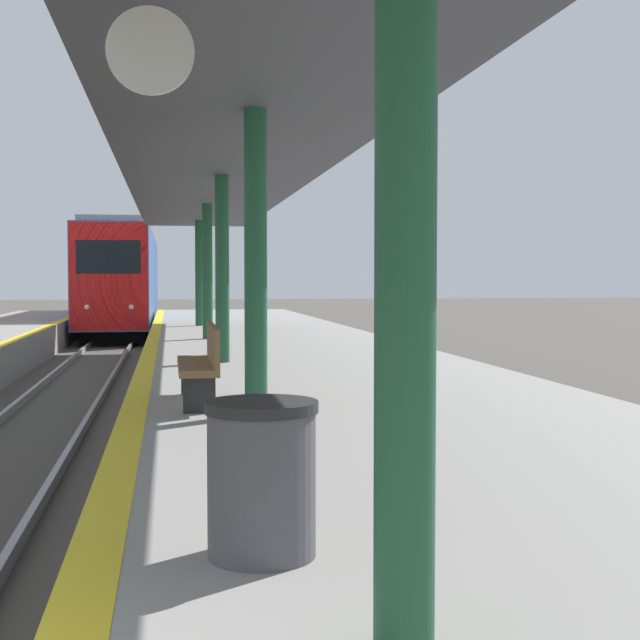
# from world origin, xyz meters

# --- Properties ---
(train) EXTENTS (2.71, 23.04, 4.62)m
(train) POSITION_xyz_m (0.00, 40.49, 2.35)
(train) COLOR black
(train) RESTS_ON ground
(station_canopy) EXTENTS (3.40, 30.70, 3.47)m
(station_canopy) POSITION_xyz_m (2.97, 13.42, 4.22)
(station_canopy) COLOR #1E5133
(station_canopy) RESTS_ON platform_right
(trash_bin) EXTENTS (0.60, 0.60, 0.83)m
(trash_bin) POSITION_xyz_m (2.53, 2.41, 1.34)
(trash_bin) COLOR #4C4C51
(trash_bin) RESTS_ON platform_right
(bench) EXTENTS (0.44, 1.98, 0.92)m
(bench) POSITION_xyz_m (2.44, 8.33, 1.42)
(bench) COLOR brown
(bench) RESTS_ON platform_right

